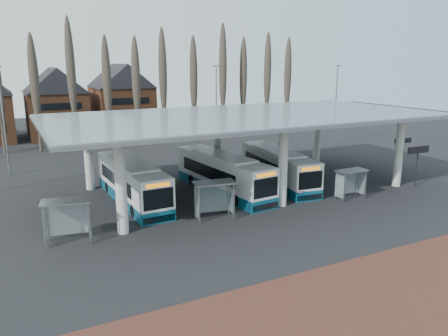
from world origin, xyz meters
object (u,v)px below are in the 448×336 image
shelter_2 (350,178)px  bus_0 (132,183)px  shelter_0 (67,211)px  shelter_1 (214,192)px  bus_2 (277,168)px  bus_1 (223,174)px

shelter_2 → bus_0: bearing=155.5°
shelter_0 → shelter_1: size_ratio=1.02×
bus_0 → shelter_1: bearing=-60.3°
bus_2 → shelter_1: size_ratio=3.72×
bus_2 → shelter_1: (-8.86, -5.52, 0.47)m
shelter_1 → shelter_2: (11.48, -0.78, -0.21)m
bus_1 → shelter_2: bearing=-42.7°
bus_1 → bus_2: size_ratio=1.04×
shelter_2 → bus_1: bearing=143.1°
shelter_1 → shelter_2: 11.50m
shelter_0 → bus_2: bearing=27.9°
bus_2 → bus_0: bearing=-177.0°
bus_0 → shelter_2: 16.98m
bus_1 → shelter_1: 6.35m
bus_0 → shelter_2: size_ratio=4.50×
shelter_1 → bus_2: bearing=40.6°
bus_0 → shelter_0: 8.25m
bus_0 → shelter_0: (-5.56, -6.08, 0.44)m
shelter_1 → bus_1: bearing=66.5°
bus_0 → bus_1: bus_1 is taller
shelter_1 → shelter_2: shelter_1 is taller
bus_1 → shelter_0: 13.87m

